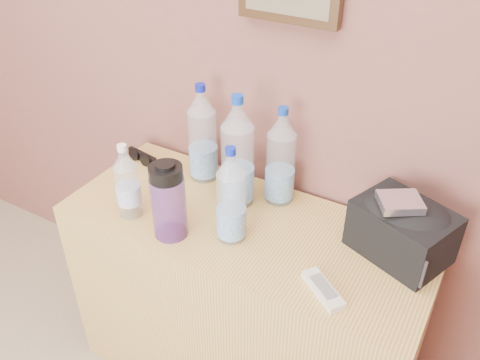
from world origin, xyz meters
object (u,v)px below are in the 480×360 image
at_px(sunglasses, 143,157).
at_px(ac_remote, 323,289).
at_px(pet_small, 128,185).
at_px(toiletry_bag, 402,229).
at_px(pet_large_c, 238,158).
at_px(dresser, 244,304).
at_px(pet_large_a, 203,138).
at_px(foil_packet, 400,202).
at_px(pet_large_d, 231,200).
at_px(nalgene_bottle, 168,200).
at_px(pet_large_b, 281,161).

bearing_deg(sunglasses, ac_remote, -9.02).
relative_size(pet_small, toiletry_bag, 0.97).
xyz_separation_m(pet_large_c, ac_remote, (0.39, -0.23, -0.16)).
bearing_deg(ac_remote, toiletry_bag, 99.08).
distance_m(dresser, pet_small, 0.59).
relative_size(pet_large_a, foil_packet, 3.15).
bearing_deg(pet_large_a, dresser, -31.73).
relative_size(ac_remote, toiletry_bag, 0.57).
relative_size(pet_large_d, nalgene_bottle, 1.24).
height_order(nalgene_bottle, ac_remote, nalgene_bottle).
bearing_deg(pet_large_d, pet_large_b, 81.15).
height_order(pet_large_a, pet_small, pet_large_a).
relative_size(sunglasses, toiletry_bag, 0.52).
height_order(pet_large_d, ac_remote, pet_large_d).
height_order(sunglasses, ac_remote, sunglasses).
bearing_deg(pet_large_b, pet_large_a, -177.88).
relative_size(pet_large_c, foil_packet, 3.41).
bearing_deg(ac_remote, pet_large_b, 168.09).
bearing_deg(pet_large_a, nalgene_bottle, -74.73).
xyz_separation_m(pet_large_a, sunglasses, (-0.25, -0.03, -0.14)).
relative_size(dresser, foil_packet, 10.48).
bearing_deg(pet_large_b, nalgene_bottle, -122.48).
bearing_deg(dresser, sunglasses, 165.78).
relative_size(pet_large_c, nalgene_bottle, 1.51).
relative_size(dresser, pet_small, 4.60).
distance_m(pet_large_a, pet_large_b, 0.28).
bearing_deg(toiletry_bag, pet_large_c, -157.09).
xyz_separation_m(pet_large_b, toiletry_bag, (0.41, -0.06, -0.06)).
height_order(pet_large_a, pet_large_d, pet_large_a).
bearing_deg(dresser, nalgene_bottle, -138.42).
relative_size(pet_large_a, toiletry_bag, 1.35).
bearing_deg(pet_large_b, dresser, -101.06).
bearing_deg(foil_packet, pet_large_a, 173.97).
bearing_deg(nalgene_bottle, sunglasses, 140.34).
height_order(pet_large_c, toiletry_bag, pet_large_c).
height_order(pet_large_c, pet_large_d, pet_large_c).
bearing_deg(pet_large_b, pet_small, -140.45).
height_order(pet_small, nalgene_bottle, pet_small).
distance_m(dresser, nalgene_bottle, 0.53).
relative_size(pet_large_a, pet_large_b, 1.04).
xyz_separation_m(dresser, sunglasses, (-0.50, 0.13, 0.38)).
distance_m(sunglasses, foil_packet, 0.94).
xyz_separation_m(dresser, pet_large_c, (-0.08, 0.09, 0.52)).
relative_size(pet_large_d, toiletry_bag, 1.19).
relative_size(toiletry_bag, foil_packet, 2.34).
relative_size(pet_large_b, nalgene_bottle, 1.34).
distance_m(pet_large_c, sunglasses, 0.45).
bearing_deg(pet_small, pet_large_c, 41.61).
distance_m(dresser, pet_large_d, 0.50).
distance_m(pet_large_c, toiletry_bag, 0.53).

